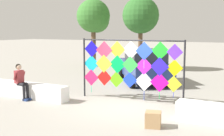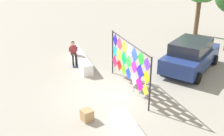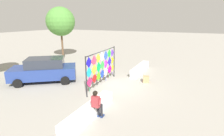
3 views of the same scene
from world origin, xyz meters
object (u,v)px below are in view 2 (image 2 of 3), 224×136
Objects in this scene: parked_car at (191,55)px; seated_vendor at (74,52)px; kite_display_rack at (129,61)px; cardboard_box_large at (87,115)px.

seated_vendor is at bearing -115.27° from parked_car.
parked_car is at bearing 64.73° from seated_vendor.
kite_display_rack is at bearing -75.90° from parked_car.
kite_display_rack is 2.93× the size of seated_vendor.
seated_vendor is (-4.00, -1.88, -0.66)m from kite_display_rack.
kite_display_rack is 0.88× the size of parked_car.
kite_display_rack is 9.25× the size of cardboard_box_large.
parked_car is 7.59m from cardboard_box_large.
cardboard_box_large is (1.97, -2.62, -1.30)m from kite_display_rack.
parked_car is 10.48× the size of cardboard_box_large.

